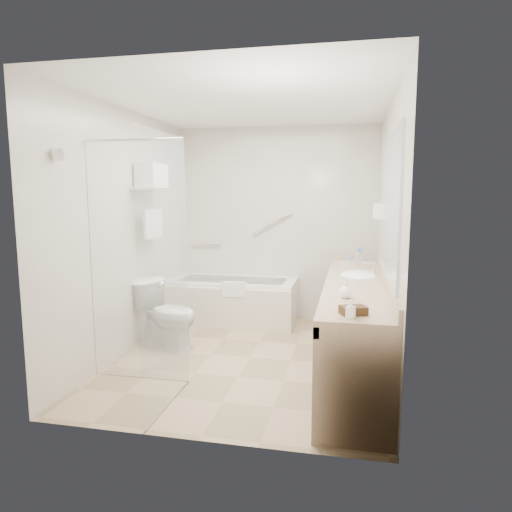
% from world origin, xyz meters
% --- Properties ---
extents(floor, '(3.20, 3.20, 0.00)m').
position_xyz_m(floor, '(0.00, 0.00, 0.00)').
color(floor, tan).
rests_on(floor, ground).
extents(ceiling, '(2.60, 3.20, 0.10)m').
position_xyz_m(ceiling, '(0.00, 0.00, 2.50)').
color(ceiling, white).
rests_on(ceiling, wall_back).
extents(wall_back, '(2.60, 0.10, 2.50)m').
position_xyz_m(wall_back, '(0.00, 1.60, 1.25)').
color(wall_back, beige).
rests_on(wall_back, ground).
extents(wall_front, '(2.60, 0.10, 2.50)m').
position_xyz_m(wall_front, '(0.00, -1.60, 1.25)').
color(wall_front, beige).
rests_on(wall_front, ground).
extents(wall_left, '(0.10, 3.20, 2.50)m').
position_xyz_m(wall_left, '(-1.30, 0.00, 1.25)').
color(wall_left, beige).
rests_on(wall_left, ground).
extents(wall_right, '(0.10, 3.20, 2.50)m').
position_xyz_m(wall_right, '(1.30, 0.00, 1.25)').
color(wall_right, beige).
rests_on(wall_right, ground).
extents(bathtub, '(1.60, 0.73, 0.59)m').
position_xyz_m(bathtub, '(-0.50, 1.24, 0.28)').
color(bathtub, white).
rests_on(bathtub, floor).
extents(grab_bar_short, '(0.40, 0.03, 0.03)m').
position_xyz_m(grab_bar_short, '(-0.95, 1.56, 0.95)').
color(grab_bar_short, silver).
rests_on(grab_bar_short, wall_back).
extents(grab_bar_long, '(0.53, 0.03, 0.33)m').
position_xyz_m(grab_bar_long, '(-0.05, 1.56, 1.25)').
color(grab_bar_long, silver).
rests_on(grab_bar_long, wall_back).
extents(shower_enclosure, '(0.96, 0.91, 2.11)m').
position_xyz_m(shower_enclosure, '(-0.63, -0.93, 1.07)').
color(shower_enclosure, silver).
rests_on(shower_enclosure, floor).
extents(towel_shelf, '(0.24, 0.55, 0.81)m').
position_xyz_m(towel_shelf, '(-1.17, 0.35, 1.75)').
color(towel_shelf, silver).
rests_on(towel_shelf, wall_left).
extents(vanity_counter, '(0.55, 2.70, 0.95)m').
position_xyz_m(vanity_counter, '(1.02, -0.15, 0.64)').
color(vanity_counter, tan).
rests_on(vanity_counter, floor).
extents(sink, '(0.40, 0.52, 0.14)m').
position_xyz_m(sink, '(1.05, 0.25, 0.82)').
color(sink, white).
rests_on(sink, vanity_counter).
extents(faucet, '(0.03, 0.03, 0.14)m').
position_xyz_m(faucet, '(1.20, 0.25, 0.93)').
color(faucet, silver).
rests_on(faucet, vanity_counter).
extents(mirror, '(0.02, 2.00, 1.20)m').
position_xyz_m(mirror, '(1.29, -0.15, 1.55)').
color(mirror, '#A7ACB3').
rests_on(mirror, wall_right).
extents(hairdryer_unit, '(0.08, 0.10, 0.18)m').
position_xyz_m(hairdryer_unit, '(1.25, 1.05, 1.45)').
color(hairdryer_unit, white).
rests_on(hairdryer_unit, wall_right).
extents(toilet, '(0.82, 0.63, 0.71)m').
position_xyz_m(toilet, '(-0.95, 0.14, 0.36)').
color(toilet, white).
rests_on(toilet, floor).
extents(amenity_basket, '(0.20, 0.17, 0.06)m').
position_xyz_m(amenity_basket, '(1.00, -1.28, 0.88)').
color(amenity_basket, '#442E18').
rests_on(amenity_basket, vanity_counter).
extents(soap_bottle_a, '(0.09, 0.13, 0.05)m').
position_xyz_m(soap_bottle_a, '(0.98, -1.39, 0.88)').
color(soap_bottle_a, white).
rests_on(soap_bottle_a, vanity_counter).
extents(soap_bottle_b, '(0.14, 0.16, 0.10)m').
position_xyz_m(soap_bottle_b, '(0.94, -0.81, 0.90)').
color(soap_bottle_b, white).
rests_on(soap_bottle_b, vanity_counter).
extents(water_bottle_left, '(0.06, 0.06, 0.19)m').
position_xyz_m(water_bottle_left, '(0.98, 0.22, 0.94)').
color(water_bottle_left, silver).
rests_on(water_bottle_left, vanity_counter).
extents(water_bottle_mid, '(0.07, 0.07, 0.22)m').
position_xyz_m(water_bottle_mid, '(1.06, 0.62, 0.95)').
color(water_bottle_mid, silver).
rests_on(water_bottle_mid, vanity_counter).
extents(water_bottle_right, '(0.06, 0.06, 0.19)m').
position_xyz_m(water_bottle_right, '(1.07, 0.66, 0.94)').
color(water_bottle_right, silver).
rests_on(water_bottle_right, vanity_counter).
extents(drinking_glass_near, '(0.07, 0.07, 0.08)m').
position_xyz_m(drinking_glass_near, '(0.91, 0.60, 0.89)').
color(drinking_glass_near, silver).
rests_on(drinking_glass_near, vanity_counter).
extents(drinking_glass_far, '(0.09, 0.09, 0.10)m').
position_xyz_m(drinking_glass_far, '(0.89, 0.32, 0.90)').
color(drinking_glass_far, silver).
rests_on(drinking_glass_far, vanity_counter).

